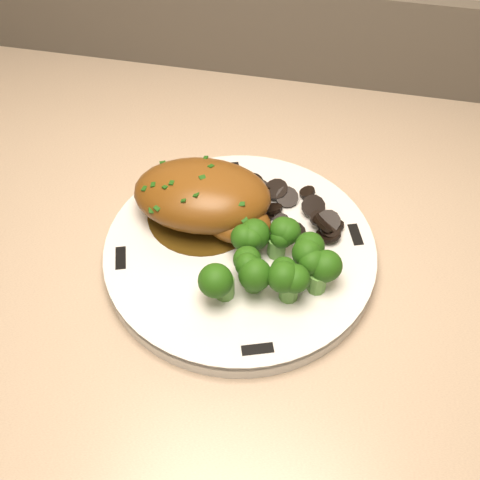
% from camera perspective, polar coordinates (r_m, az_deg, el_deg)
% --- Properties ---
extents(counter, '(1.88, 0.64, 0.93)m').
position_cam_1_polar(counter, '(0.96, -9.33, -15.79)').
color(counter, '#4C3322').
rests_on(counter, ground).
extents(plate, '(0.31, 0.31, 0.02)m').
position_cam_1_polar(plate, '(0.58, -0.00, -1.20)').
color(plate, silver).
rests_on(plate, counter).
extents(rim_accent_0, '(0.02, 0.03, 0.00)m').
position_cam_1_polar(rim_accent_0, '(0.59, 10.89, 0.49)').
color(rim_accent_0, black).
rests_on(rim_accent_0, plate).
extents(rim_accent_1, '(0.03, 0.02, 0.00)m').
position_cam_1_polar(rim_accent_1, '(0.65, -1.29, 6.98)').
color(rim_accent_1, black).
rests_on(rim_accent_1, plate).
extents(rim_accent_2, '(0.02, 0.03, 0.00)m').
position_cam_1_polar(rim_accent_2, '(0.57, -11.24, -1.71)').
color(rim_accent_2, black).
rests_on(rim_accent_2, plate).
extents(rim_accent_3, '(0.03, 0.02, 0.00)m').
position_cam_1_polar(rim_accent_3, '(0.51, 1.67, -10.33)').
color(rim_accent_3, black).
rests_on(rim_accent_3, plate).
extents(gravy_pool, '(0.11, 0.11, 0.00)m').
position_cam_1_polar(gravy_pool, '(0.60, -3.49, 2.54)').
color(gravy_pool, '#3B270A').
rests_on(gravy_pool, plate).
extents(chicken_breast, '(0.14, 0.10, 0.05)m').
position_cam_1_polar(chicken_breast, '(0.58, -3.21, 3.98)').
color(chicken_breast, brown).
rests_on(chicken_breast, plate).
extents(mushroom_pile, '(0.09, 0.07, 0.03)m').
position_cam_1_polar(mushroom_pile, '(0.60, 4.67, 2.50)').
color(mushroom_pile, black).
rests_on(mushroom_pile, plate).
extents(broccoli_florets, '(0.10, 0.08, 0.04)m').
position_cam_1_polar(broccoli_florets, '(0.53, 3.19, -2.16)').
color(broccoli_florets, '#59913D').
rests_on(broccoli_florets, plate).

